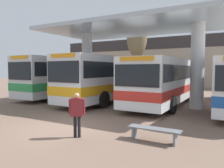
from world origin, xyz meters
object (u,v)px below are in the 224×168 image
(poplar_tree_behind_left, at_px, (137,35))
(transit_bus_center_bay, at_px, (115,76))
(pedestrian_waiting, at_px, (77,110))
(parked_car_street, at_px, (168,81))
(waiting_bench_near_pillar, at_px, (154,131))
(transit_bus_right_bay, at_px, (167,79))
(transit_bus_left_bay, at_px, (71,75))

(poplar_tree_behind_left, bearing_deg, transit_bus_center_bay, -77.01)
(pedestrian_waiting, relative_size, parked_car_street, 0.34)
(waiting_bench_near_pillar, xyz_separation_m, poplar_tree_behind_left, (-8.28, 17.85, 6.20))
(pedestrian_waiting, distance_m, poplar_tree_behind_left, 20.42)
(waiting_bench_near_pillar, height_order, poplar_tree_behind_left, poplar_tree_behind_left)
(transit_bus_right_bay, relative_size, parked_car_street, 2.30)
(waiting_bench_near_pillar, xyz_separation_m, pedestrian_waiting, (-2.57, -0.94, 0.64))
(transit_bus_center_bay, xyz_separation_m, waiting_bench_near_pillar, (6.10, -8.39, -1.54))
(transit_bus_left_bay, xyz_separation_m, transit_bus_center_bay, (4.61, -0.02, -0.01))
(transit_bus_center_bay, bearing_deg, transit_bus_left_bay, -0.08)
(transit_bus_left_bay, xyz_separation_m, waiting_bench_near_pillar, (10.71, -8.42, -1.55))
(transit_bus_right_bay, height_order, parked_car_street, transit_bus_right_bay)
(transit_bus_center_bay, distance_m, transit_bus_right_bay, 4.19)
(transit_bus_right_bay, bearing_deg, transit_bus_center_bay, -0.68)
(transit_bus_right_bay, relative_size, pedestrian_waiting, 6.78)
(parked_car_street, bearing_deg, transit_bus_center_bay, -92.61)
(pedestrian_waiting, bearing_deg, poplar_tree_behind_left, 79.52)
(transit_bus_left_bay, xyz_separation_m, poplar_tree_behind_left, (2.43, 9.43, 4.65))
(transit_bus_left_bay, bearing_deg, transit_bus_right_bay, 179.22)
(transit_bus_left_bay, relative_size, pedestrian_waiting, 6.89)
(transit_bus_left_bay, relative_size, waiting_bench_near_pillar, 6.15)
(transit_bus_center_bay, xyz_separation_m, poplar_tree_behind_left, (-2.18, 9.46, 4.66))
(transit_bus_right_bay, xyz_separation_m, parked_car_street, (-2.95, 11.40, -0.75))
(transit_bus_center_bay, bearing_deg, transit_bus_right_bay, 179.41)
(parked_car_street, bearing_deg, transit_bus_left_bay, -113.72)
(transit_bus_left_bay, height_order, waiting_bench_near_pillar, transit_bus_left_bay)
(waiting_bench_near_pillar, bearing_deg, transit_bus_center_bay, 126.01)
(transit_bus_left_bay, distance_m, parked_car_street, 12.77)
(parked_car_street, bearing_deg, pedestrian_waiting, -80.04)
(pedestrian_waiting, relative_size, poplar_tree_behind_left, 0.17)
(poplar_tree_behind_left, distance_m, parked_car_street, 6.78)
(poplar_tree_behind_left, relative_size, parked_car_street, 1.98)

